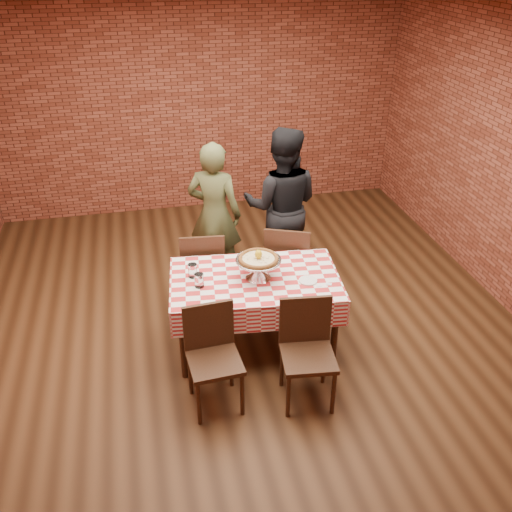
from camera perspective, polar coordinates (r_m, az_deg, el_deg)
name	(u,v)px	position (r m, az deg, el deg)	size (l,w,h in m)	color
ground	(245,326)	(5.74, -1.14, -7.08)	(6.00, 6.00, 0.00)	black
back_wall	(199,105)	(7.81, -5.82, 14.93)	(5.50, 5.50, 0.00)	maroon
table	(255,313)	(5.28, -0.10, -5.76)	(1.50, 0.90, 0.75)	#372013
tablecloth	(255,290)	(5.13, -0.11, -3.45)	(1.53, 0.93, 0.26)	red
pizza_stand	(258,268)	(5.02, 0.25, -1.27)	(0.41, 0.41, 0.18)	silver
pizza	(258,259)	(4.97, 0.25, -0.30)	(0.36, 0.36, 0.03)	beige
lemon	(258,254)	(4.95, 0.25, 0.18)	(0.07, 0.07, 0.08)	gold
water_glass_left	(199,280)	(4.93, -5.77, -2.47)	(0.08, 0.08, 0.13)	white
water_glass_right	(193,271)	(5.08, -6.41, -1.48)	(0.08, 0.08, 0.13)	white
side_plate	(308,281)	(5.03, 5.27, -2.49)	(0.16, 0.16, 0.01)	white
sweetener_packet_a	(319,286)	(4.98, 6.36, -2.99)	(0.05, 0.04, 0.01)	white
sweetener_packet_b	(329,284)	(5.01, 7.37, -2.83)	(0.05, 0.04, 0.01)	white
condiment_caddy	(259,255)	(5.29, 0.27, 0.07)	(0.09, 0.07, 0.12)	silver
chair_near_left	(215,362)	(4.63, -4.19, -10.66)	(0.42, 0.42, 0.90)	#372013
chair_near_right	(308,357)	(4.67, 5.28, -10.12)	(0.43, 0.43, 0.91)	#372013
chair_far_left	(203,267)	(5.82, -5.37, -1.15)	(0.44, 0.44, 0.92)	#372013
chair_far_right	(289,262)	(5.89, 3.31, -0.58)	(0.45, 0.45, 0.94)	#372013
diner_olive	(215,215)	(6.11, -4.20, 4.20)	(0.59, 0.39, 1.62)	#484B2A
diner_black	(282,206)	(6.14, 2.60, 5.08)	(0.85, 0.66, 1.75)	black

